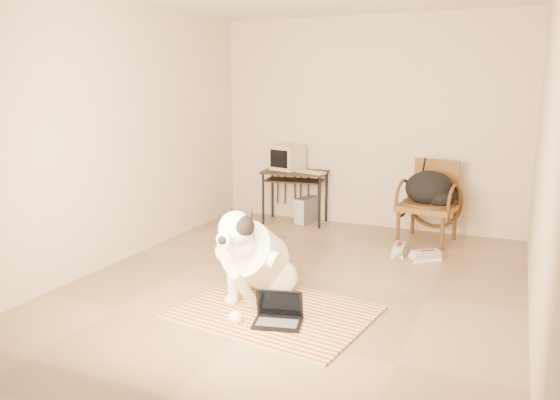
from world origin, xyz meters
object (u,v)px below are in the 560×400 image
Objects in this scene: rattan_chair at (430,201)px; backpack at (432,190)px; dog at (255,258)px; pc_tower at (307,210)px; laptop at (278,315)px; computer_desk at (295,178)px; crt_monitor at (287,157)px.

backpack is at bearing -71.41° from rattan_chair.
dog reaches higher than pc_tower.
laptop is 2.96m from backpack.
computer_desk reaches higher than laptop.
rattan_chair reaches higher than dog.
pc_tower is at bearing 170.55° from backpack.
backpack is (0.73, 2.81, 0.55)m from laptop.
computer_desk is 2.23× the size of pc_tower.
rattan_chair is (1.94, -0.22, -0.40)m from crt_monitor.
dog is 3.20× the size of pc_tower.
laptop is at bearing -70.18° from computer_desk.
pc_tower is 1.68m from rattan_chair.
backpack is (0.03, -0.08, 0.15)m from rattan_chair.
computer_desk is at bearing -26.53° from crt_monitor.
laptop is (0.41, -0.42, -0.28)m from dog.
rattan_chair reaches higher than backpack.
backpack is at bearing -9.45° from pc_tower.
computer_desk is (-1.10, 3.04, 0.53)m from laptop.
crt_monitor reaches higher than backpack.
laptop is 0.47× the size of computer_desk.
rattan_chair is (0.70, 2.89, 0.40)m from laptop.
dog is 1.43× the size of computer_desk.
laptop is at bearing -46.05° from dog.
computer_desk reaches higher than pc_tower.
dog is 2.15× the size of backpack.
pc_tower is at bearing 106.96° from laptop.
rattan_chair is at bearing 108.59° from backpack.
pc_tower is (-0.54, 2.67, -0.19)m from dog.
backpack reaches higher than laptop.
rattan_chair is at bearing 65.86° from dog.
crt_monitor is (-0.14, 0.07, 0.27)m from computer_desk.
dog is 2.86m from crt_monitor.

